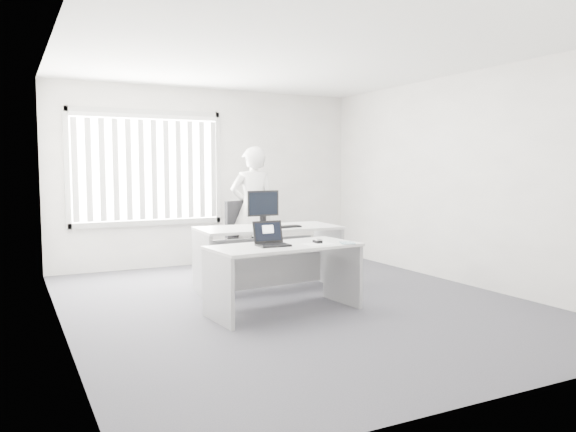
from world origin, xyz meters
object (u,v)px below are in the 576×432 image
monitor (263,208)px  desk_far (268,244)px  office_chair (244,249)px  person (253,209)px  laptop (273,234)px  desk_near (284,264)px

monitor → desk_far: bearing=-101.5°
desk_far → office_chair: office_chair is taller
person → laptop: (-0.85, -2.50, -0.07)m
person → desk_near: bearing=84.0°
laptop → person: bearing=73.2°
office_chair → monitor: 1.30m
desk_far → person: 1.47m
laptop → monitor: (0.51, 1.39, 0.17)m
office_chair → person: bearing=-13.8°
laptop → monitor: 1.49m
monitor → laptop: bearing=-111.3°
laptop → monitor: monitor is taller
person → office_chair: bearing=19.2°
desk_near → office_chair: 2.50m
office_chair → desk_near: bearing=-125.7°
person → monitor: bearing=83.1°
desk_near → desk_far: desk_far is taller
office_chair → person: 0.63m
office_chair → person: size_ratio=0.56×
desk_near → laptop: 0.37m
desk_near → office_chair: office_chair is taller
office_chair → laptop: (-0.69, -2.47, 0.53)m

